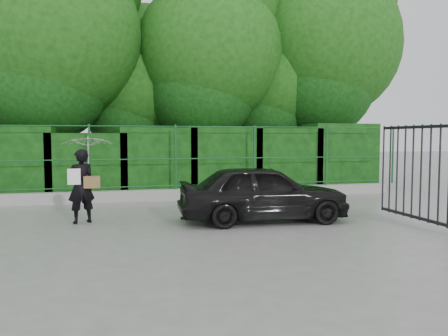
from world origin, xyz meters
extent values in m
plane|color=gray|center=(0.00, 0.00, 0.00)|extent=(80.00, 80.00, 0.00)
cube|color=#9E9E99|center=(0.00, 4.50, 0.15)|extent=(14.00, 0.25, 0.30)
cylinder|color=#154F23|center=(-1.90, 4.50, 1.20)|extent=(0.06, 0.06, 1.80)
cylinder|color=#154F23|center=(0.40, 4.50, 1.20)|extent=(0.06, 0.06, 1.80)
cylinder|color=#154F23|center=(2.70, 4.50, 1.20)|extent=(0.06, 0.06, 1.80)
cylinder|color=#154F23|center=(5.00, 4.50, 1.20)|extent=(0.06, 0.06, 1.80)
cylinder|color=#154F23|center=(7.30, 4.50, 1.20)|extent=(0.06, 0.06, 1.80)
cylinder|color=#154F23|center=(0.00, 4.50, 0.40)|extent=(13.60, 0.03, 0.03)
cylinder|color=#154F23|center=(0.00, 4.50, 1.15)|extent=(13.60, 0.03, 0.03)
cylinder|color=#154F23|center=(0.00, 4.50, 2.05)|extent=(13.60, 0.03, 0.03)
cube|color=black|center=(-4.00, 5.50, 1.02)|extent=(2.20, 1.20, 2.04)
cube|color=black|center=(-2.00, 5.50, 0.93)|extent=(2.20, 1.20, 1.87)
cube|color=black|center=(0.00, 5.50, 1.02)|extent=(2.20, 1.20, 2.03)
cube|color=black|center=(2.00, 5.50, 1.03)|extent=(2.20, 1.20, 2.06)
cube|color=black|center=(4.00, 5.50, 1.01)|extent=(2.20, 1.20, 2.03)
cube|color=black|center=(6.00, 5.50, 1.09)|extent=(2.20, 1.20, 2.19)
cylinder|color=black|center=(-3.00, 7.20, 2.25)|extent=(0.36, 0.36, 4.50)
sphere|color=#14470F|center=(-3.00, 7.20, 4.95)|extent=(5.40, 5.40, 5.40)
cylinder|color=black|center=(-0.50, 8.50, 1.62)|extent=(0.36, 0.36, 3.25)
sphere|color=#14470F|center=(-0.50, 8.50, 3.58)|extent=(3.90, 3.90, 3.90)
cylinder|color=black|center=(2.00, 7.50, 2.12)|extent=(0.36, 0.36, 4.25)
sphere|color=#14470F|center=(2.00, 7.50, 4.68)|extent=(5.10, 5.10, 5.10)
cylinder|color=black|center=(4.50, 8.20, 1.75)|extent=(0.36, 0.36, 3.50)
sphere|color=#14470F|center=(4.50, 8.20, 3.85)|extent=(4.20, 4.20, 4.20)
cylinder|color=black|center=(6.50, 7.80, 2.38)|extent=(0.36, 0.36, 4.75)
sphere|color=#14470F|center=(6.50, 7.80, 5.23)|extent=(5.70, 5.70, 5.70)
cube|color=black|center=(4.60, -0.05, 0.15)|extent=(0.05, 2.00, 0.06)
cube|color=black|center=(4.60, -0.05, 1.95)|extent=(0.05, 2.00, 0.06)
cylinder|color=black|center=(4.60, -0.75, 1.05)|extent=(0.04, 0.04, 1.90)
cylinder|color=black|center=(4.60, -0.50, 1.05)|extent=(0.04, 0.04, 1.90)
cylinder|color=black|center=(4.60, -0.25, 1.05)|extent=(0.04, 0.04, 1.90)
cylinder|color=black|center=(4.60, 0.00, 1.05)|extent=(0.04, 0.04, 1.90)
cylinder|color=black|center=(4.60, 0.25, 1.05)|extent=(0.04, 0.04, 1.90)
cylinder|color=black|center=(4.60, 0.50, 1.05)|extent=(0.04, 0.04, 1.90)
cylinder|color=black|center=(4.60, 0.75, 1.05)|extent=(0.04, 0.04, 1.90)
cylinder|color=black|center=(4.60, 1.00, 1.05)|extent=(0.04, 0.04, 1.90)
imported|color=black|center=(-1.92, 1.64, 0.76)|extent=(0.64, 0.54, 1.51)
imported|color=silver|center=(-1.77, 1.69, 1.32)|extent=(1.01, 1.03, 0.92)
cube|color=brown|center=(-1.70, 1.56, 0.84)|extent=(0.32, 0.15, 0.24)
cube|color=white|center=(-2.04, 1.52, 0.96)|extent=(0.25, 0.02, 0.32)
imported|color=black|center=(1.74, 0.95, 0.60)|extent=(3.57, 1.57, 1.19)
camera|label=1|loc=(-1.22, -7.61, 1.74)|focal=35.00mm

